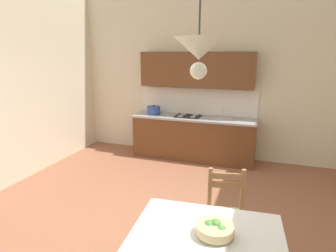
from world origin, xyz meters
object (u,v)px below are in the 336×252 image
object	(u,v)px
dining_chair_kitchen_side	(226,215)
pendant_lamp	(199,50)
kitchen_cabinetry	(194,119)
dining_table	(206,251)
fruit_bowl	(215,229)

from	to	relation	value
dining_chair_kitchen_side	pendant_lamp	xyz separation A→B (m)	(-0.12, -0.98, 1.73)
dining_chair_kitchen_side	pendant_lamp	world-z (taller)	pendant_lamp
kitchen_cabinetry	dining_chair_kitchen_side	world-z (taller)	kitchen_cabinetry
dining_table	fruit_bowl	bearing A→B (deg)	25.61
kitchen_cabinetry	fruit_bowl	distance (m)	3.73
dining_chair_kitchen_side	dining_table	bearing A→B (deg)	-93.73
fruit_bowl	pendant_lamp	world-z (taller)	pendant_lamp
dining_table	fruit_bowl	distance (m)	0.21
kitchen_cabinetry	dining_table	xyz separation A→B (m)	(1.00, -3.61, -0.24)
fruit_bowl	pendant_lamp	distance (m)	1.37
fruit_bowl	pendant_lamp	xyz separation A→B (m)	(-0.13, -0.16, 1.36)
kitchen_cabinetry	dining_table	bearing A→B (deg)	-74.52
dining_chair_kitchen_side	pendant_lamp	size ratio (longest dim) A/B	1.16
kitchen_cabinetry	fruit_bowl	bearing A→B (deg)	-73.51
dining_table	pendant_lamp	bearing A→B (deg)	-118.69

